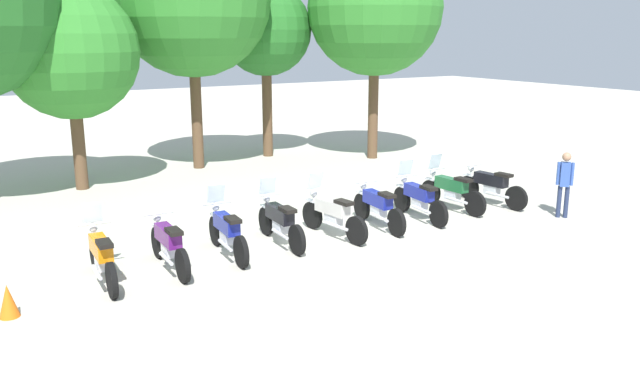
{
  "coord_description": "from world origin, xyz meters",
  "views": [
    {
      "loc": [
        -7.42,
        -11.82,
        4.44
      ],
      "look_at": [
        0.0,
        0.5,
        0.9
      ],
      "focal_mm": 36.51,
      "sensor_mm": 36.0,
      "label": 1
    }
  ],
  "objects": [
    {
      "name": "ground_plane",
      "position": [
        0.0,
        0.0,
        0.0
      ],
      "size": [
        80.0,
        80.0,
        0.0
      ],
      "primitive_type": "plane",
      "color": "#BCB7A8"
    },
    {
      "name": "motorcycle_0",
      "position": [
        -5.07,
        -0.25,
        0.52
      ],
      "size": [
        0.62,
        2.19,
        1.37
      ],
      "rotation": [
        0.0,
        0.0,
        1.53
      ],
      "color": "black",
      "rests_on": "ground_plane"
    },
    {
      "name": "motorcycle_1",
      "position": [
        -3.8,
        -0.19,
        0.5
      ],
      "size": [
        0.62,
        2.19,
        0.99
      ],
      "rotation": [
        0.0,
        0.0,
        1.55
      ],
      "color": "black",
      "rests_on": "ground_plane"
    },
    {
      "name": "motorcycle_2",
      "position": [
        -2.53,
        -0.03,
        0.52
      ],
      "size": [
        0.62,
        2.19,
        1.37
      ],
      "rotation": [
        0.0,
        0.0,
        1.5
      ],
      "color": "black",
      "rests_on": "ground_plane"
    },
    {
      "name": "motorcycle_3",
      "position": [
        -1.27,
        0.07,
        0.52
      ],
      "size": [
        0.62,
        2.19,
        1.37
      ],
      "rotation": [
        0.0,
        0.0,
        1.53
      ],
      "color": "black",
      "rests_on": "ground_plane"
    },
    {
      "name": "motorcycle_4",
      "position": [
        -0.01,
        -0.04,
        0.52
      ],
      "size": [
        0.62,
        2.19,
        1.37
      ],
      "rotation": [
        0.0,
        0.0,
        1.7
      ],
      "color": "black",
      "rests_on": "ground_plane"
    },
    {
      "name": "motorcycle_5",
      "position": [
        1.27,
        -0.01,
        0.5
      ],
      "size": [
        0.62,
        2.19,
        0.99
      ],
      "rotation": [
        0.0,
        0.0,
        1.49
      ],
      "color": "black",
      "rests_on": "ground_plane"
    },
    {
      "name": "motorcycle_6",
      "position": [
        2.53,
        0.05,
        0.52
      ],
      "size": [
        0.62,
        2.19,
        1.37
      ],
      "rotation": [
        0.0,
        0.0,
        1.48
      ],
      "color": "black",
      "rests_on": "ground_plane"
    },
    {
      "name": "motorcycle_7",
      "position": [
        3.79,
        0.29,
        0.52
      ],
      "size": [
        0.62,
        2.19,
        1.37
      ],
      "rotation": [
        0.0,
        0.0,
        1.64
      ],
      "color": "black",
      "rests_on": "ground_plane"
    },
    {
      "name": "motorcycle_8",
      "position": [
        5.06,
        0.14,
        0.5
      ],
      "size": [
        0.62,
        2.19,
        0.99
      ],
      "rotation": [
        0.0,
        0.0,
        1.68
      ],
      "color": "black",
      "rests_on": "ground_plane"
    },
    {
      "name": "person_0",
      "position": [
        5.64,
        -1.68,
        0.94
      ],
      "size": [
        0.34,
        0.34,
        1.63
      ],
      "rotation": [
        0.0,
        0.0,
        0.77
      ],
      "color": "#232D4C",
      "rests_on": "ground_plane"
    },
    {
      "name": "tree_1",
      "position": [
        -3.85,
        7.54,
        3.91
      ],
      "size": [
        3.77,
        3.77,
        5.81
      ],
      "color": "brown",
      "rests_on": "ground_plane"
    },
    {
      "name": "tree_3",
      "position": [
        3.13,
        9.42,
        4.49
      ],
      "size": [
        3.24,
        3.24,
        6.14
      ],
      "color": "brown",
      "rests_on": "ground_plane"
    },
    {
      "name": "tree_4",
      "position": [
        6.2,
        7.11,
        5.25
      ],
      "size": [
        4.68,
        4.68,
        7.61
      ],
      "color": "brown",
      "rests_on": "ground_plane"
    },
    {
      "name": "traffic_cone",
      "position": [
        -6.71,
        -0.99,
        0.28
      ],
      "size": [
        0.32,
        0.32,
        0.55
      ],
      "primitive_type": "cone",
      "color": "orange",
      "rests_on": "ground_plane"
    }
  ]
}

